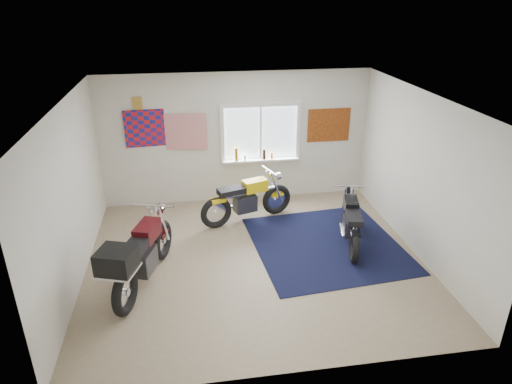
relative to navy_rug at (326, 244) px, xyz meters
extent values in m
plane|color=#9E896B|center=(-1.33, -0.29, -0.01)|extent=(5.50, 5.50, 0.00)
plane|color=white|center=(-1.33, -0.29, 2.69)|extent=(5.50, 5.50, 0.00)
plane|color=silver|center=(-1.33, 2.21, 1.34)|extent=(5.50, 0.00, 5.50)
plane|color=silver|center=(-1.33, -2.79, 1.34)|extent=(5.50, 0.00, 5.50)
plane|color=silver|center=(-4.08, -0.29, 1.34)|extent=(0.00, 5.00, 5.00)
plane|color=silver|center=(1.42, -0.29, 1.34)|extent=(0.00, 5.00, 5.00)
cube|color=black|center=(0.00, 0.00, 0.00)|extent=(2.71, 2.81, 0.01)
cube|color=white|center=(-0.83, 2.19, 1.44)|extent=(1.50, 0.02, 1.10)
cube|color=white|center=(-0.83, 2.18, 2.03)|extent=(1.66, 0.06, 0.08)
cube|color=white|center=(-0.83, 2.18, 0.85)|extent=(1.66, 0.06, 0.08)
cube|color=white|center=(-1.62, 2.18, 1.44)|extent=(0.08, 0.06, 1.10)
cube|color=white|center=(-0.04, 2.18, 1.44)|extent=(0.08, 0.06, 1.10)
cube|color=white|center=(-0.83, 2.18, 1.44)|extent=(0.04, 0.06, 1.10)
cube|color=white|center=(-0.83, 2.12, 0.87)|extent=(1.60, 0.16, 0.04)
cylinder|color=#846113|center=(-1.34, 2.11, 1.03)|extent=(0.07, 0.07, 0.28)
cylinder|color=white|center=(-1.17, 2.11, 0.95)|extent=(0.06, 0.06, 0.12)
cylinder|color=black|center=(-0.76, 2.11, 1.00)|extent=(0.06, 0.06, 0.22)
cylinder|color=#C67117|center=(-0.60, 2.11, 0.96)|extent=(0.05, 0.05, 0.14)
plane|color=red|center=(-3.03, 2.19, 1.64)|extent=(1.00, 0.07, 1.00)
plane|color=red|center=(-2.38, 2.17, 1.54)|extent=(0.90, 0.09, 0.90)
cube|color=#B58733|center=(-3.23, 2.19, 2.14)|extent=(0.18, 0.02, 0.24)
cube|color=#A54C14|center=(0.62, 2.19, 1.54)|extent=(0.90, 0.03, 0.70)
torus|color=black|center=(-0.64, 1.36, 0.30)|extent=(0.63, 0.31, 0.62)
torus|color=black|center=(-1.88, 0.96, 0.30)|extent=(0.63, 0.31, 0.62)
cylinder|color=white|center=(-0.64, 1.36, 0.30)|extent=(0.13, 0.12, 0.10)
cylinder|color=white|center=(-1.88, 0.96, 0.30)|extent=(0.13, 0.12, 0.10)
cylinder|color=white|center=(-1.26, 1.16, 0.57)|extent=(1.14, 0.44, 0.08)
cube|color=#323235|center=(-1.30, 1.14, 0.37)|extent=(0.48, 0.38, 0.32)
cylinder|color=white|center=(-1.35, 1.29, 0.27)|extent=(0.51, 0.22, 0.07)
cube|color=yellow|center=(-1.10, 1.21, 0.70)|extent=(0.52, 0.38, 0.22)
cube|color=black|center=(-1.57, 1.06, 0.68)|extent=(0.57, 0.41, 0.11)
cube|color=yellow|center=(-1.83, 0.97, 0.55)|extent=(0.31, 0.23, 0.07)
cube|color=yellow|center=(-0.64, 1.36, 0.41)|extent=(0.29, 0.21, 0.05)
cylinder|color=white|center=(-0.80, 1.31, 0.94)|extent=(0.21, 0.56, 0.03)
cylinder|color=white|center=(-0.62, 1.37, 0.79)|extent=(0.13, 0.17, 0.15)
torus|color=black|center=(0.56, 0.62, 0.27)|extent=(0.24, 0.57, 0.56)
torus|color=black|center=(0.28, -0.59, 0.27)|extent=(0.24, 0.57, 0.56)
cylinder|color=white|center=(0.56, 0.62, 0.27)|extent=(0.11, 0.11, 0.10)
cylinder|color=white|center=(0.28, -0.59, 0.27)|extent=(0.11, 0.11, 0.10)
cylinder|color=white|center=(0.42, 0.02, 0.54)|extent=(0.33, 1.10, 0.08)
cube|color=#323235|center=(0.41, -0.03, 0.35)|extent=(0.33, 0.44, 0.30)
cylinder|color=white|center=(0.27, 0.00, 0.26)|extent=(0.17, 0.49, 0.06)
cube|color=black|center=(0.46, 0.17, 0.67)|extent=(0.32, 0.48, 0.21)
cube|color=black|center=(0.35, -0.29, 0.65)|extent=(0.35, 0.53, 0.11)
cube|color=black|center=(0.29, -0.54, 0.52)|extent=(0.20, 0.29, 0.07)
cube|color=black|center=(0.56, 0.62, 0.37)|extent=(0.18, 0.27, 0.04)
cylinder|color=white|center=(0.53, 0.46, 0.89)|extent=(0.54, 0.16, 0.03)
cylinder|color=white|center=(0.57, 0.63, 0.75)|extent=(0.16, 0.12, 0.14)
torus|color=black|center=(-2.85, 0.04, 0.33)|extent=(0.34, 0.68, 0.67)
torus|color=black|center=(-3.31, -1.34, 0.33)|extent=(0.34, 0.68, 0.67)
cylinder|color=white|center=(-2.85, 0.04, 0.33)|extent=(0.13, 0.14, 0.11)
cylinder|color=white|center=(-3.31, -1.34, 0.33)|extent=(0.13, 0.14, 0.11)
cylinder|color=white|center=(-3.08, -0.65, 0.64)|extent=(0.50, 1.27, 0.09)
cube|color=#323235|center=(-3.10, -0.70, 0.41)|extent=(0.42, 0.53, 0.35)
cylinder|color=white|center=(-3.25, -0.64, 0.31)|extent=(0.25, 0.56, 0.07)
cube|color=#420A0E|center=(-3.02, -0.47, 0.78)|extent=(0.42, 0.58, 0.25)
cube|color=black|center=(-3.19, -0.99, 0.76)|extent=(0.46, 0.63, 0.12)
cube|color=#420A0E|center=(-3.29, -1.29, 0.62)|extent=(0.26, 0.35, 0.08)
cube|color=#420A0E|center=(-2.85, 0.04, 0.45)|extent=(0.23, 0.32, 0.05)
cylinder|color=white|center=(-2.91, -0.14, 1.05)|extent=(0.62, 0.24, 0.04)
cylinder|color=white|center=(-2.84, 0.06, 0.89)|extent=(0.19, 0.15, 0.17)
cube|color=black|center=(-3.34, -1.43, 0.91)|extent=(0.58, 0.56, 0.31)
camera|label=1|loc=(-2.33, -6.73, 4.16)|focal=32.00mm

